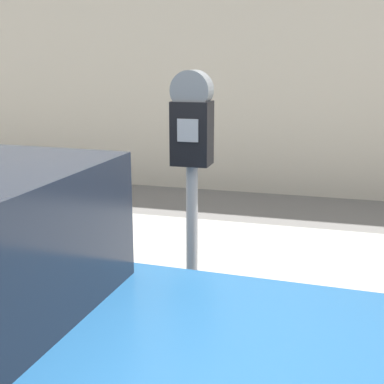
{
  "coord_description": "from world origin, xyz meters",
  "views": [
    {
      "loc": [
        0.92,
        -1.56,
        1.74
      ],
      "look_at": [
        0.2,
        1.01,
        1.08
      ],
      "focal_mm": 50.0,
      "sensor_mm": 36.0,
      "label": 1
    }
  ],
  "objects": [
    {
      "name": "sidewalk",
      "position": [
        0.0,
        2.2,
        0.06
      ],
      "size": [
        24.0,
        2.8,
        0.12
      ],
      "color": "#ADAAA3",
      "rests_on": "ground_plane"
    },
    {
      "name": "parking_meter",
      "position": [
        0.2,
        1.01,
        1.27
      ],
      "size": [
        0.2,
        0.15,
        1.57
      ],
      "color": "gray",
      "rests_on": "sidewalk"
    }
  ]
}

